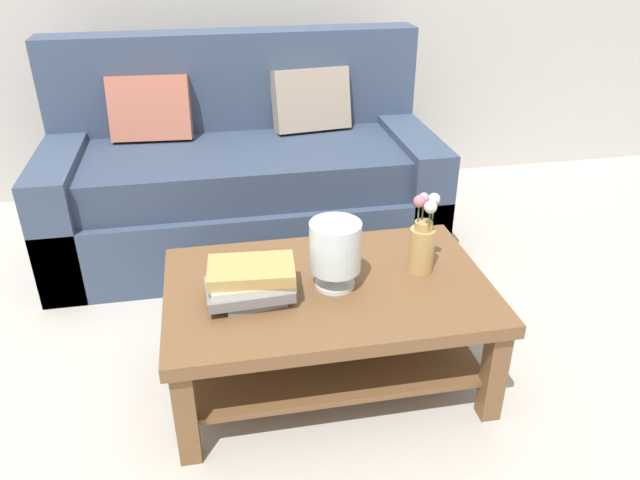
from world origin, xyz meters
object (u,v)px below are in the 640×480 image
at_px(couch, 243,178).
at_px(flower_pitcher, 422,241).
at_px(book_stack_main, 251,282).
at_px(glass_hurricane_vase, 335,249).
at_px(coffee_table, 329,310).

bearing_deg(couch, flower_pitcher, -64.04).
bearing_deg(book_stack_main, flower_pitcher, 6.65).
bearing_deg(book_stack_main, glass_hurricane_vase, 6.09).
height_order(coffee_table, glass_hurricane_vase, glass_hurricane_vase).
xyz_separation_m(couch, flower_pitcher, (0.57, -1.17, 0.18)).
relative_size(couch, coffee_table, 1.68).
bearing_deg(couch, coffee_table, -79.73).
bearing_deg(book_stack_main, coffee_table, 9.48).
distance_m(couch, book_stack_main, 1.25).
distance_m(couch, flower_pitcher, 1.31).
relative_size(couch, flower_pitcher, 6.35).
distance_m(couch, coffee_table, 1.21).
xyz_separation_m(couch, book_stack_main, (-0.06, -1.24, 0.13)).
bearing_deg(glass_hurricane_vase, couch, 100.99).
xyz_separation_m(coffee_table, book_stack_main, (-0.28, -0.05, 0.19)).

